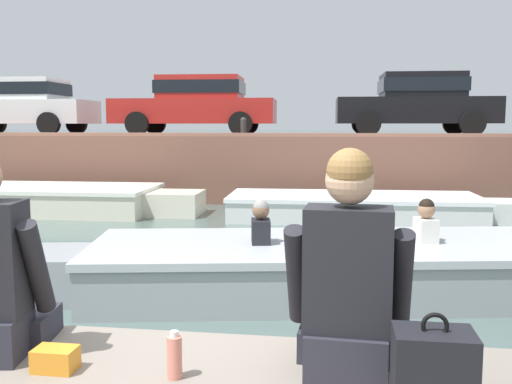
# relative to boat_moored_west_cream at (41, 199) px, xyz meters

# --- Properties ---
(ground_plane) EXTENTS (400.00, 400.00, 0.00)m
(ground_plane) POSITION_rel_boat_moored_west_cream_xyz_m (5.35, -3.47, -0.28)
(ground_plane) COLOR #4C605B
(far_quay_wall) EXTENTS (60.00, 6.00, 1.60)m
(far_quay_wall) POSITION_rel_boat_moored_west_cream_xyz_m (5.35, 4.66, 0.52)
(far_quay_wall) COLOR brown
(far_quay_wall) RESTS_ON ground
(far_wall_coping) EXTENTS (60.00, 0.24, 0.08)m
(far_wall_coping) POSITION_rel_boat_moored_west_cream_xyz_m (5.35, 1.78, 1.36)
(far_wall_coping) COLOR #925F4C
(far_wall_coping) RESTS_ON far_quay_wall
(boat_moored_west_cream) EXTENTS (6.55, 2.18, 0.56)m
(boat_moored_west_cream) POSITION_rel_boat_moored_west_cream_xyz_m (0.00, 0.00, 0.00)
(boat_moored_west_cream) COLOR silver
(boat_moored_west_cream) RESTS_ON ground
(boat_moored_central_white) EXTENTS (5.91, 2.03, 0.48)m
(boat_moored_central_white) POSITION_rel_boat_moored_west_cream_xyz_m (6.87, 0.06, -0.04)
(boat_moored_central_white) COLOR white
(boat_moored_central_white) RESTS_ON ground
(motorboat_passing) EXTENTS (6.47, 2.76, 1.06)m
(motorboat_passing) POSITION_rel_boat_moored_west_cream_xyz_m (6.01, -5.14, 0.01)
(motorboat_passing) COLOR #93999E
(motorboat_passing) RESTS_ON ground
(car_leftmost_white) EXTENTS (4.11, 1.94, 1.54)m
(car_leftmost_white) POSITION_rel_boat_moored_west_cream_xyz_m (-2.47, 3.64, 2.16)
(car_leftmost_white) COLOR white
(car_leftmost_white) RESTS_ON far_quay_wall
(car_left_inner_red) EXTENTS (4.37, 2.05, 1.54)m
(car_left_inner_red) POSITION_rel_boat_moored_west_cream_xyz_m (2.56, 3.64, 2.17)
(car_left_inner_red) COLOR #B2231E
(car_left_inner_red) RESTS_ON far_quay_wall
(car_centre_black) EXTENTS (3.96, 2.10, 1.54)m
(car_centre_black) POSITION_rel_boat_moored_west_cream_xyz_m (8.26, 3.64, 2.17)
(car_centre_black) COLOR black
(car_centre_black) RESTS_ON far_quay_wall
(mooring_bollard_mid) EXTENTS (0.15, 0.15, 0.45)m
(mooring_bollard_mid) POSITION_rel_boat_moored_west_cream_xyz_m (4.11, 1.91, 1.56)
(mooring_bollard_mid) COLOR #2D2B28
(mooring_bollard_mid) RESTS_ON far_quay_wall
(person_seated_right) EXTENTS (0.55, 0.54, 0.97)m
(person_seated_right) POSITION_rel_boat_moored_west_cream_xyz_m (6.37, -8.95, 0.90)
(person_seated_right) COLOR #282833
(person_seated_right) RESTS_ON near_quay
(bottle_drink) EXTENTS (0.06, 0.06, 0.20)m
(bottle_drink) POSITION_rel_boat_moored_west_cream_xyz_m (5.66, -9.13, 0.63)
(bottle_drink) COLOR #E07F6B
(bottle_drink) RESTS_ON near_quay
(backpack_on_ledge) EXTENTS (0.28, 0.24, 0.41)m
(backpack_on_ledge) POSITION_rel_boat_moored_west_cream_xyz_m (6.67, -9.35, 0.70)
(backpack_on_ledge) COLOR black
(backpack_on_ledge) RESTS_ON near_quay
(snack_bag) EXTENTS (0.18, 0.12, 0.10)m
(snack_bag) POSITION_rel_boat_moored_west_cream_xyz_m (5.13, -9.13, 0.58)
(snack_bag) COLOR orange
(snack_bag) RESTS_ON near_quay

